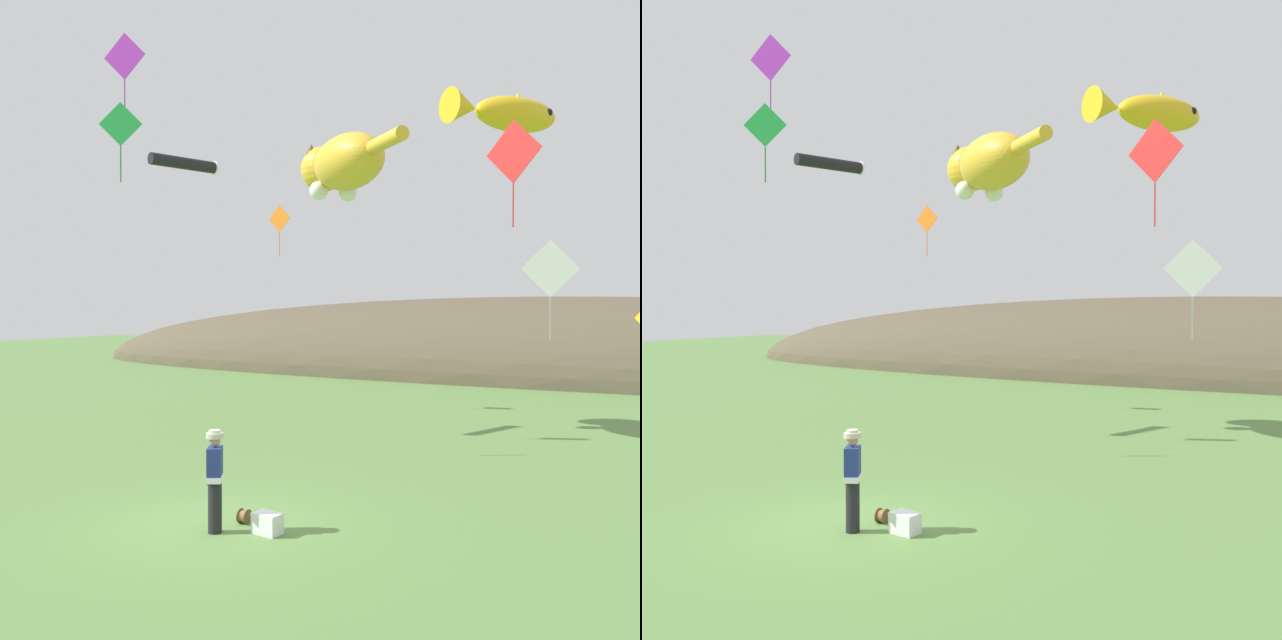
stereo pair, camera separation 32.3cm
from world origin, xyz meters
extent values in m
plane|color=#5B8442|center=(0.00, 0.00, 0.00)|extent=(120.00, 120.00, 0.00)
ellipsoid|color=brown|center=(0.00, 30.98, 0.00)|extent=(63.33, 15.16, 8.83)
cylinder|color=black|center=(0.24, -0.34, 0.44)|extent=(0.24, 0.24, 0.88)
cube|color=navy|center=(0.24, -0.34, 1.18)|extent=(0.40, 0.47, 0.60)
cube|color=white|center=(0.24, -0.34, 0.94)|extent=(0.43, 0.49, 0.10)
sphere|color=tan|center=(0.24, -0.34, 1.59)|extent=(0.20, 0.20, 0.20)
cylinder|color=#B2AD99|center=(0.24, -0.34, 1.68)|extent=(0.30, 0.30, 0.09)
cylinder|color=#B2AD99|center=(0.24, -0.34, 1.74)|extent=(0.20, 0.20, 0.07)
cylinder|color=olive|center=(0.40, 0.32, 0.13)|extent=(0.15, 0.20, 0.20)
cylinder|color=brown|center=(0.33, 0.32, 0.13)|extent=(0.02, 0.27, 0.27)
cylinder|color=brown|center=(0.48, 0.32, 0.13)|extent=(0.02, 0.27, 0.27)
cube|color=white|center=(1.08, 0.03, 0.15)|extent=(0.52, 0.38, 0.30)
cube|color=white|center=(1.08, 0.03, 0.33)|extent=(0.53, 0.39, 0.06)
ellipsoid|color=gold|center=(-1.65, 8.93, 8.18)|extent=(3.74, 3.59, 1.62)
ellipsoid|color=white|center=(-1.77, 9.04, 7.89)|extent=(2.31, 2.20, 0.89)
sphere|color=gold|center=(-3.23, 10.33, 8.35)|extent=(1.46, 1.46, 1.46)
cone|color=#503E10|center=(-3.50, 10.02, 8.88)|extent=(0.73, 0.73, 0.49)
cone|color=#503E10|center=(-2.96, 10.63, 8.88)|extent=(0.73, 0.73, 0.49)
sphere|color=white|center=(-2.87, 9.35, 7.49)|extent=(0.58, 0.58, 0.58)
sphere|color=white|center=(-2.22, 10.09, 7.49)|extent=(0.58, 0.58, 0.58)
cylinder|color=gold|center=(0.30, 7.21, 8.26)|extent=(1.60, 1.47, 0.39)
ellipsoid|color=gold|center=(3.72, 6.91, 8.44)|extent=(2.08, 2.38, 0.82)
cone|color=gold|center=(2.80, 5.67, 8.44)|extent=(1.10, 1.09, 0.82)
cone|color=gold|center=(3.76, 6.96, 8.79)|extent=(0.53, 0.53, 0.38)
sphere|color=black|center=(4.39, 7.34, 8.51)|extent=(0.19, 0.19, 0.19)
cylinder|color=black|center=(-6.23, 6.93, 8.22)|extent=(1.10, 2.20, 0.36)
torus|color=white|center=(-5.85, 7.97, 8.22)|extent=(0.43, 0.21, 0.44)
cube|color=white|center=(4.83, 5.20, 4.69)|extent=(1.15, 0.40, 1.21)
cylinder|color=black|center=(4.83, 5.21, 4.69)|extent=(0.77, 0.28, 0.02)
cube|color=#A9A9A9|center=(4.83, 5.20, 3.63)|extent=(0.03, 0.02, 0.90)
cube|color=orange|center=(-6.17, 12.45, 7.14)|extent=(0.99, 0.14, 1.00)
cylinder|color=black|center=(-6.17, 12.47, 7.14)|extent=(0.67, 0.10, 0.02)
cube|color=#A95011|center=(-6.17, 12.45, 6.19)|extent=(0.03, 0.01, 0.90)
cube|color=green|center=(-5.27, 3.26, 8.47)|extent=(0.98, 0.53, 1.10)
cylinder|color=black|center=(-5.27, 3.28, 8.47)|extent=(0.66, 0.36, 0.02)
cube|color=#1A7C35|center=(-5.27, 3.26, 7.47)|extent=(0.03, 0.02, 0.90)
cube|color=red|center=(4.18, 4.63, 7.09)|extent=(1.24, 0.47, 1.31)
cylinder|color=black|center=(4.18, 4.64, 7.09)|extent=(0.83, 0.32, 0.02)
cube|color=maroon|center=(4.18, 4.63, 5.98)|extent=(0.03, 0.02, 0.90)
cube|color=purple|center=(-6.66, 4.90, 10.89)|extent=(1.29, 0.26, 1.31)
cylinder|color=black|center=(-6.66, 4.91, 10.89)|extent=(0.86, 0.18, 0.02)
cube|color=#6B1A7C|center=(-6.66, 4.90, 9.78)|extent=(0.03, 0.01, 0.90)
camera|label=1|loc=(7.54, -10.27, 3.92)|focal=40.00mm
camera|label=2|loc=(7.82, -10.11, 3.92)|focal=40.00mm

